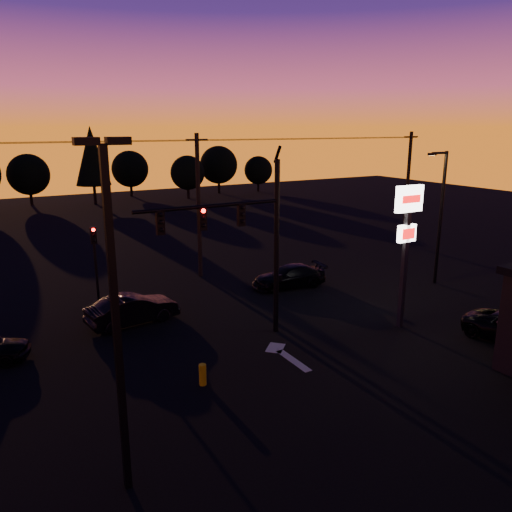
% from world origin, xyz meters
% --- Properties ---
extents(ground, '(120.00, 120.00, 0.00)m').
position_xyz_m(ground, '(0.00, 0.00, 0.00)').
color(ground, black).
rests_on(ground, ground).
extents(lane_arrow, '(1.20, 3.10, 0.01)m').
position_xyz_m(lane_arrow, '(0.50, 1.67, 0.01)').
color(lane_arrow, beige).
rests_on(lane_arrow, ground).
extents(traffic_signal_mast, '(6.79, 0.52, 8.58)m').
position_xyz_m(traffic_signal_mast, '(-0.10, 3.99, 4.94)').
color(traffic_signal_mast, black).
rests_on(traffic_signal_mast, ground).
extents(secondary_signal, '(0.30, 0.31, 4.35)m').
position_xyz_m(secondary_signal, '(-5.00, 11.49, 2.86)').
color(secondary_signal, black).
rests_on(secondary_signal, ground).
extents(parking_lot_light, '(1.25, 0.30, 9.14)m').
position_xyz_m(parking_lot_light, '(-7.50, -3.00, 5.27)').
color(parking_lot_light, black).
rests_on(parking_lot_light, ground).
extents(pylon_sign, '(1.50, 0.28, 6.80)m').
position_xyz_m(pylon_sign, '(7.00, 1.50, 4.91)').
color(pylon_sign, black).
rests_on(pylon_sign, ground).
extents(streetlight, '(1.55, 0.35, 8.00)m').
position_xyz_m(streetlight, '(13.91, 5.50, 4.42)').
color(streetlight, black).
rests_on(streetlight, ground).
extents(utility_pole_1, '(1.40, 0.26, 9.00)m').
position_xyz_m(utility_pole_1, '(2.00, 14.00, 4.59)').
color(utility_pole_1, black).
rests_on(utility_pole_1, ground).
extents(utility_pole_2, '(1.40, 0.26, 9.00)m').
position_xyz_m(utility_pole_2, '(20.00, 14.00, 4.59)').
color(utility_pole_2, black).
rests_on(utility_pole_2, ground).
extents(power_wires, '(36.00, 1.22, 0.07)m').
position_xyz_m(power_wires, '(2.00, 14.00, 8.57)').
color(power_wires, black).
rests_on(power_wires, ground).
extents(bollard, '(0.27, 0.27, 0.82)m').
position_xyz_m(bollard, '(-3.55, 1.02, 0.41)').
color(bollard, '#C9AE09').
rests_on(bollard, ground).
extents(tree_3, '(4.95, 4.95, 6.22)m').
position_xyz_m(tree_3, '(-4.00, 52.00, 3.75)').
color(tree_3, black).
rests_on(tree_3, ground).
extents(tree_4, '(4.18, 4.18, 9.50)m').
position_xyz_m(tree_4, '(3.00, 49.00, 5.93)').
color(tree_4, black).
rests_on(tree_4, ground).
extents(tree_5, '(4.95, 4.95, 6.22)m').
position_xyz_m(tree_5, '(9.00, 54.00, 3.75)').
color(tree_5, black).
rests_on(tree_5, ground).
extents(tree_6, '(4.54, 4.54, 5.71)m').
position_xyz_m(tree_6, '(15.00, 48.00, 3.43)').
color(tree_6, black).
rests_on(tree_6, ground).
extents(tree_7, '(5.36, 5.36, 6.74)m').
position_xyz_m(tree_7, '(21.00, 51.00, 4.06)').
color(tree_7, black).
rests_on(tree_7, ground).
extents(tree_8, '(4.12, 4.12, 5.19)m').
position_xyz_m(tree_8, '(27.00, 50.00, 3.12)').
color(tree_8, black).
rests_on(tree_8, ground).
extents(car_mid, '(4.61, 2.16, 1.46)m').
position_xyz_m(car_mid, '(-4.07, 8.26, 0.73)').
color(car_mid, black).
rests_on(car_mid, ground).
extents(car_right, '(4.69, 2.37, 1.31)m').
position_xyz_m(car_right, '(5.73, 9.32, 0.65)').
color(car_right, black).
rests_on(car_right, ground).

